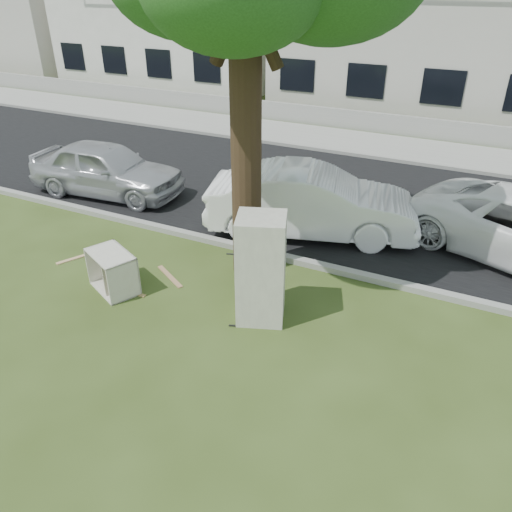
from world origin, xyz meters
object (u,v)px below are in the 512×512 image
at_px(car_center, 312,202).
at_px(cabinet, 113,272).
at_px(fridge, 261,269).
at_px(car_left, 106,169).

bearing_deg(car_center, cabinet, 130.86).
height_order(cabinet, car_center, car_center).
xyz_separation_m(fridge, car_left, (-5.93, 3.14, -0.24)).
height_order(fridge, car_left, fridge).
distance_m(fridge, cabinet, 2.86).
height_order(fridge, car_center, fridge).
bearing_deg(car_left, fridge, -123.19).
distance_m(car_center, car_left, 5.57).
bearing_deg(cabinet, car_center, 82.40).
xyz_separation_m(fridge, cabinet, (-2.77, -0.42, -0.55)).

